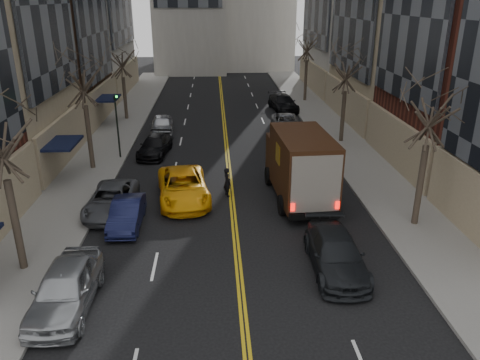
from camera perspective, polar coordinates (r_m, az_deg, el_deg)
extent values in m
cube|color=slate|center=(38.34, -15.39, 4.98)|extent=(4.00, 66.00, 0.15)
cube|color=slate|center=(38.75, 11.72, 5.49)|extent=(4.00, 66.00, 0.15)
cube|color=black|center=(29.61, -21.09, 4.20)|extent=(2.00, 3.00, 0.15)
cube|color=black|center=(30.21, -22.45, 2.22)|extent=(0.20, 3.00, 2.50)
cube|color=black|center=(41.80, -16.00, 9.56)|extent=(2.00, 3.00, 0.15)
cube|color=black|center=(42.23, -17.05, 8.09)|extent=(0.20, 3.00, 2.50)
cylinder|color=#382D23|center=(20.56, -25.64, -5.01)|extent=(0.30, 0.30, 3.83)
cylinder|color=#382D23|center=(31.18, -17.89, 5.00)|extent=(0.30, 0.30, 4.05)
cylinder|color=#382D23|center=(43.56, -13.85, 9.68)|extent=(0.30, 0.30, 3.69)
cylinder|color=#382D23|center=(23.74, 21.09, -0.63)|extent=(0.30, 0.30, 3.96)
cylinder|color=#382D23|center=(36.34, 12.42, 7.58)|extent=(0.30, 0.30, 3.78)
cylinder|color=#382D23|center=(50.62, 8.01, 11.94)|extent=(0.30, 0.30, 4.14)
cylinder|color=black|center=(32.77, -14.67, 5.89)|extent=(0.12, 0.12, 3.80)
imported|color=black|center=(32.25, -15.07, 9.91)|extent=(0.15, 0.18, 0.90)
sphere|color=#0CE526|center=(32.13, -14.83, 9.80)|extent=(0.14, 0.14, 0.14)
cube|color=black|center=(25.95, 7.17, -1.06)|extent=(2.79, 7.16, 0.33)
cube|color=black|center=(27.93, 6.08, 3.05)|extent=(2.68, 2.00, 2.31)
cube|color=black|center=(24.83, 7.65, 1.80)|extent=(2.92, 5.52, 3.30)
cube|color=black|center=(22.97, 9.07, -4.29)|extent=(2.54, 0.33, 0.33)
cube|color=red|center=(22.48, 6.45, -3.34)|extent=(0.20, 0.08, 0.38)
cube|color=red|center=(23.04, 11.80, -3.04)|extent=(0.20, 0.08, 0.38)
cube|color=gold|center=(24.39, 4.63, 3.20)|extent=(0.10, 0.99, 0.99)
cube|color=gold|center=(25.02, 10.69, 3.37)|extent=(0.10, 0.99, 0.99)
cylinder|color=black|center=(27.83, 3.49, 0.49)|extent=(0.36, 1.07, 1.06)
cylinder|color=black|center=(28.37, 8.67, 0.70)|extent=(0.36, 1.07, 1.06)
cylinder|color=black|center=(24.04, 5.15, -3.07)|extent=(0.36, 1.07, 1.06)
cylinder|color=black|center=(24.67, 11.08, -2.75)|extent=(0.36, 1.07, 1.06)
imported|color=black|center=(19.66, 11.60, -8.77)|extent=(2.14, 5.08, 1.46)
cube|color=black|center=(19.99, 11.22, -6.26)|extent=(0.13, 0.04, 0.09)
cube|color=blue|center=(19.97, 11.24, -6.30)|extent=(0.10, 0.01, 0.06)
imported|color=#F4A60A|center=(25.70, -6.93, -0.83)|extent=(3.34, 5.98, 1.58)
imported|color=black|center=(26.09, -1.57, -0.25)|extent=(0.58, 0.70, 1.65)
imported|color=#ACB0B4|center=(18.18, -20.48, -12.20)|extent=(2.00, 4.85, 1.64)
imported|color=#13163B|center=(23.40, -13.64, -4.01)|extent=(1.39, 3.97, 1.31)
imported|color=#53555C|center=(25.13, -15.42, -2.32)|extent=(2.38, 4.91, 1.34)
imported|color=black|center=(33.55, -10.34, 4.12)|extent=(2.41, 4.71, 1.31)
imported|color=#A9AAB0|center=(38.54, -9.48, 6.61)|extent=(2.09, 4.57, 1.52)
imported|color=#4F5157|center=(33.06, 7.36, 4.22)|extent=(2.21, 4.77, 1.51)
imported|color=#9B9DA2|center=(39.42, 5.64, 6.97)|extent=(2.24, 4.72, 1.30)
imported|color=black|center=(46.42, 5.28, 9.35)|extent=(2.81, 5.45, 1.51)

